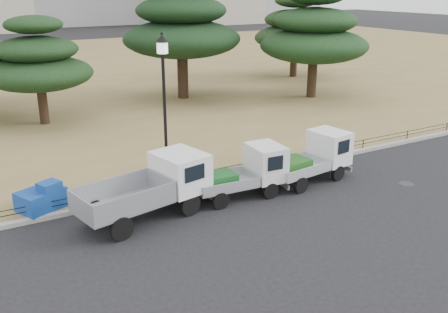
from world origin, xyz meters
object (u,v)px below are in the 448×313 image
tarp_pile (42,198)px  street_lamp (164,87)px  truck_large (151,186)px  truck_kei_rear (314,157)px  truck_kei_front (246,172)px

tarp_pile → street_lamp: bearing=-3.8°
truck_large → street_lamp: bearing=41.3°
truck_large → truck_kei_rear: bearing=-12.4°
tarp_pile → truck_kei_front: bearing=-17.6°
truck_kei_front → tarp_pile: truck_kei_front is taller
truck_kei_rear → street_lamp: size_ratio=0.66×
truck_kei_front → truck_kei_rear: (3.21, 0.02, 0.02)m
truck_kei_front → truck_kei_rear: bearing=3.7°
tarp_pile → truck_kei_rear: bearing=-12.0°
truck_kei_rear → tarp_pile: 10.33m
truck_large → truck_kei_front: 3.69m
truck_kei_rear → tarp_pile: bearing=160.2°
truck_kei_front → street_lamp: 4.29m
truck_kei_rear → street_lamp: 6.60m
truck_large → tarp_pile: size_ratio=2.70×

